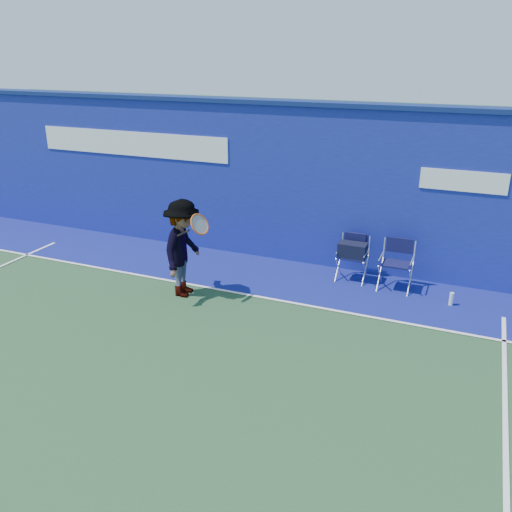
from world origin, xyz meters
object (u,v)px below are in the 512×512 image
at_px(directors_chair_left, 352,262).
at_px(tennis_player, 183,248).
at_px(directors_chair_right, 395,274).
at_px(water_bottle, 451,299).

distance_m(directors_chair_left, tennis_player, 3.07).
relative_size(directors_chair_right, tennis_player, 0.52).
distance_m(directors_chair_right, water_bottle, 1.03).
xyz_separation_m(water_bottle, tennis_player, (-4.27, -1.31, 0.73)).
bearing_deg(water_bottle, directors_chair_right, 162.66).
bearing_deg(water_bottle, directors_chair_left, 167.00).
distance_m(water_bottle, tennis_player, 4.52).
relative_size(directors_chair_left, water_bottle, 3.68).
height_order(directors_chair_right, water_bottle, directors_chair_right).
xyz_separation_m(directors_chair_left, water_bottle, (1.77, -0.41, -0.24)).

